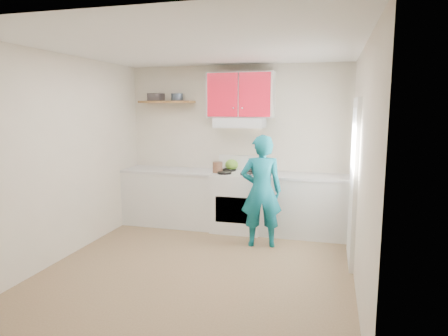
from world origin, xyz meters
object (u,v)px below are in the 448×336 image
(kettle, at_px, (232,165))
(crock, at_px, (218,168))
(stove, at_px, (238,201))
(tin, at_px, (177,97))
(person, at_px, (261,191))

(kettle, bearing_deg, crock, -145.21)
(stove, xyz_separation_m, tin, (-1.07, 0.19, 1.64))
(kettle, height_order, person, person)
(tin, distance_m, crock, 1.36)
(kettle, distance_m, crock, 0.31)
(stove, bearing_deg, kettle, 127.21)
(stove, relative_size, crock, 4.91)
(stove, bearing_deg, person, -52.77)
(kettle, bearing_deg, stove, -77.11)
(stove, distance_m, kettle, 0.61)
(tin, distance_m, kettle, 1.42)
(tin, height_order, kettle, tin)
(kettle, bearing_deg, tin, 156.44)
(stove, height_order, person, person)
(kettle, xyz_separation_m, crock, (-0.16, -0.27, -0.02))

